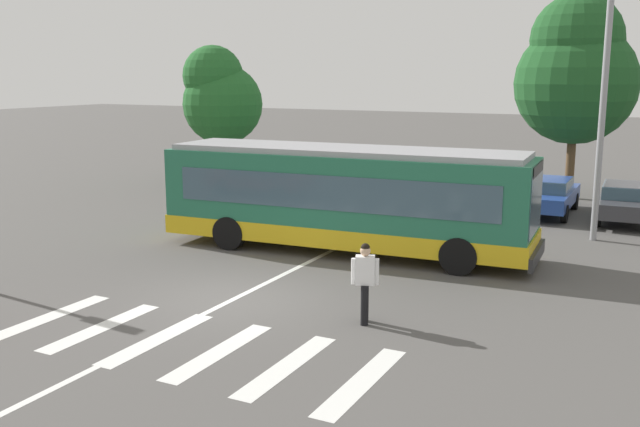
# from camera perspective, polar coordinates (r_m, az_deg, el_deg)

# --- Properties ---
(ground_plane) EXTENTS (160.00, 160.00, 0.00)m
(ground_plane) POSITION_cam_1_polar(r_m,az_deg,el_deg) (16.97, -6.93, -6.69)
(ground_plane) COLOR #514F4C
(city_transit_bus) EXTENTS (11.06, 3.22, 3.06)m
(city_transit_bus) POSITION_cam_1_polar(r_m,az_deg,el_deg) (20.86, 2.03, 1.23)
(city_transit_bus) COLOR black
(city_transit_bus) RESTS_ON ground_plane
(pedestrian_crossing_street) EXTENTS (0.55, 0.39, 1.72)m
(pedestrian_crossing_street) POSITION_cam_1_polar(r_m,az_deg,el_deg) (14.97, 3.59, -5.17)
(pedestrian_crossing_street) COLOR black
(pedestrian_crossing_street) RESTS_ON ground_plane
(parked_car_teal) EXTENTS (1.88, 4.50, 1.35)m
(parked_car_teal) POSITION_cam_1_polar(r_m,az_deg,el_deg) (31.13, -2.51, 2.97)
(parked_car_teal) COLOR black
(parked_car_teal) RESTS_ON ground_plane
(parked_car_white) EXTENTS (2.06, 4.59, 1.35)m
(parked_car_white) POSITION_cam_1_polar(r_m,az_deg,el_deg) (30.44, 2.10, 2.79)
(parked_car_white) COLOR black
(parked_car_white) RESTS_ON ground_plane
(parked_car_black) EXTENTS (1.94, 4.53, 1.35)m
(parked_car_black) POSITION_cam_1_polar(r_m,az_deg,el_deg) (28.86, 6.50, 2.27)
(parked_car_black) COLOR black
(parked_car_black) RESTS_ON ground_plane
(parked_car_silver) EXTENTS (2.03, 4.58, 1.35)m
(parked_car_silver) POSITION_cam_1_polar(r_m,az_deg,el_deg) (28.09, 11.91, 1.86)
(parked_car_silver) COLOR black
(parked_car_silver) RESTS_ON ground_plane
(parked_car_blue) EXTENTS (1.91, 4.52, 1.35)m
(parked_car_blue) POSITION_cam_1_polar(r_m,az_deg,el_deg) (27.88, 17.58, 1.51)
(parked_car_blue) COLOR black
(parked_car_blue) RESTS_ON ground_plane
(parked_car_charcoal) EXTENTS (2.01, 4.57, 1.35)m
(parked_car_charcoal) POSITION_cam_1_polar(r_m,az_deg,el_deg) (27.46, 23.20, 0.99)
(parked_car_charcoal) COLOR black
(parked_car_charcoal) RESTS_ON ground_plane
(twin_arm_street_lamp) EXTENTS (5.00, 0.32, 9.92)m
(twin_arm_street_lamp) POSITION_cam_1_polar(r_m,az_deg,el_deg) (23.61, 21.88, 12.51)
(twin_arm_street_lamp) COLOR #939399
(twin_arm_street_lamp) RESTS_ON ground_plane
(background_tree_left) EXTENTS (3.70, 3.70, 6.43)m
(background_tree_left) POSITION_cam_1_polar(r_m,az_deg,el_deg) (33.90, -7.97, 9.22)
(background_tree_left) COLOR brown
(background_tree_left) RESTS_ON ground_plane
(background_tree_right) EXTENTS (4.93, 4.93, 8.30)m
(background_tree_right) POSITION_cam_1_polar(r_m,az_deg,el_deg) (31.44, 19.67, 10.60)
(background_tree_right) COLOR brown
(background_tree_right) RESTS_ON ground_plane
(crosswalk_painted_stripes) EXTENTS (7.78, 3.12, 0.01)m
(crosswalk_painted_stripes) POSITION_cam_1_polar(r_m,az_deg,el_deg) (14.29, -10.45, -10.24)
(crosswalk_painted_stripes) COLOR silver
(crosswalk_painted_stripes) RESTS_ON ground_plane
(lane_center_line) EXTENTS (0.16, 24.00, 0.01)m
(lane_center_line) POSITION_cam_1_polar(r_m,az_deg,el_deg) (18.55, -3.33, -5.05)
(lane_center_line) COLOR silver
(lane_center_line) RESTS_ON ground_plane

